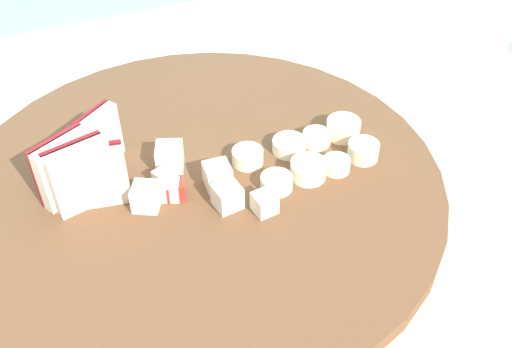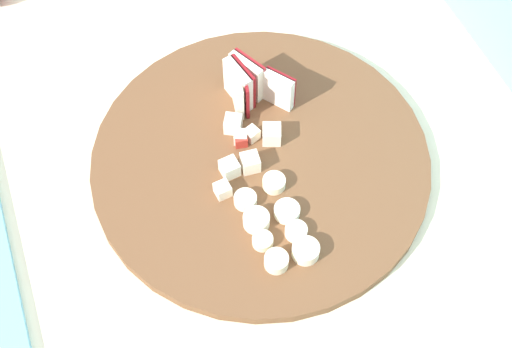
{
  "view_description": "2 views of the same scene",
  "coord_description": "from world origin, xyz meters",
  "px_view_note": "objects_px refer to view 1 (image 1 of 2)",
  "views": [
    {
      "loc": [
        -0.15,
        -0.35,
        1.25
      ],
      "look_at": [
        -0.01,
        -0.03,
        0.95
      ],
      "focal_mm": 41.44,
      "sensor_mm": 36.0,
      "label": 1
    },
    {
      "loc": [
        0.37,
        -0.16,
        1.6
      ],
      "look_at": [
        -0.02,
        -0.02,
        0.94
      ],
      "focal_mm": 48.32,
      "sensor_mm": 36.0,
      "label": 2
    }
  ],
  "objects_px": {
    "cutting_board": "(202,185)",
    "apple_wedge_fan": "(84,165)",
    "apple_dice_pile": "(192,182)",
    "banana_slice_rows": "(315,153)"
  },
  "relations": [
    {
      "from": "apple_wedge_fan",
      "to": "apple_dice_pile",
      "type": "bearing_deg",
      "value": -24.51
    },
    {
      "from": "banana_slice_rows",
      "to": "apple_dice_pile",
      "type": "bearing_deg",
      "value": 177.6
    },
    {
      "from": "cutting_board",
      "to": "apple_dice_pile",
      "type": "relative_size",
      "value": 3.84
    },
    {
      "from": "cutting_board",
      "to": "apple_wedge_fan",
      "type": "xyz_separation_m",
      "value": [
        -0.09,
        0.02,
        0.03
      ]
    },
    {
      "from": "apple_dice_pile",
      "to": "banana_slice_rows",
      "type": "distance_m",
      "value": 0.11
    },
    {
      "from": "apple_dice_pile",
      "to": "cutting_board",
      "type": "bearing_deg",
      "value": 46.17
    },
    {
      "from": "cutting_board",
      "to": "banana_slice_rows",
      "type": "height_order",
      "value": "banana_slice_rows"
    },
    {
      "from": "banana_slice_rows",
      "to": "cutting_board",
      "type": "bearing_deg",
      "value": 170.09
    },
    {
      "from": "cutting_board",
      "to": "apple_wedge_fan",
      "type": "bearing_deg",
      "value": 165.81
    },
    {
      "from": "apple_wedge_fan",
      "to": "apple_dice_pile",
      "type": "height_order",
      "value": "apple_wedge_fan"
    }
  ]
}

